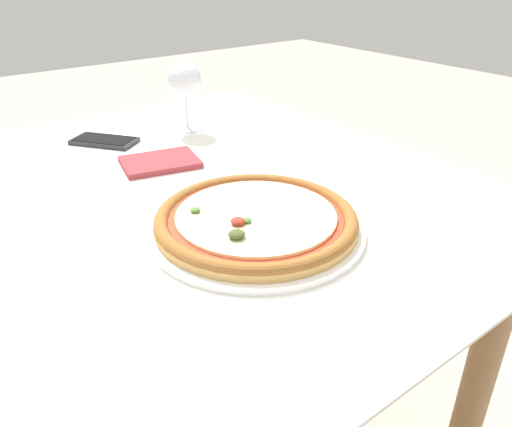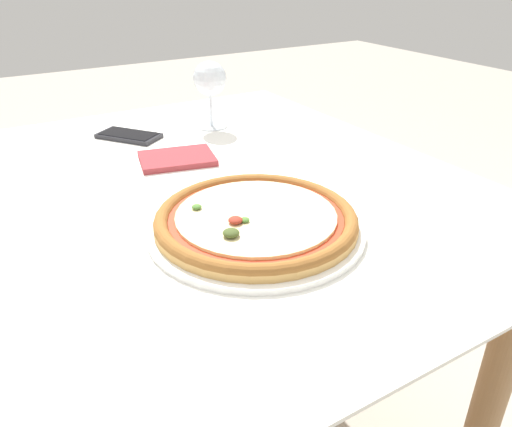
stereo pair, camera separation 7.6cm
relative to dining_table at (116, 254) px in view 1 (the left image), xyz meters
The scene contains 5 objects.
dining_table is the anchor object (origin of this frame).
pizza_plate 0.27m from the dining_table, 52.80° to the right, with size 0.34×0.34×0.04m.
wine_glass_far_left 0.49m from the dining_table, 42.57° to the left, with size 0.08×0.08×0.16m.
cell_phone 0.36m from the dining_table, 69.06° to the left, with size 0.14×0.16×0.01m.
napkin_folded 0.23m from the dining_table, 38.85° to the left, with size 0.17×0.14×0.01m.
Camera 1 is at (-0.26, -0.74, 1.14)m, focal length 35.00 mm.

